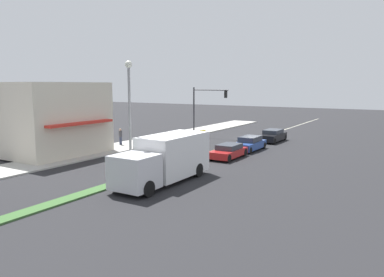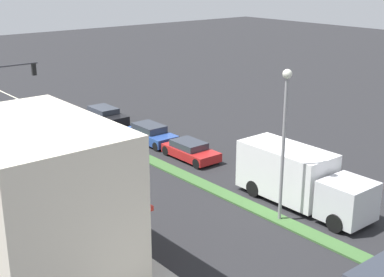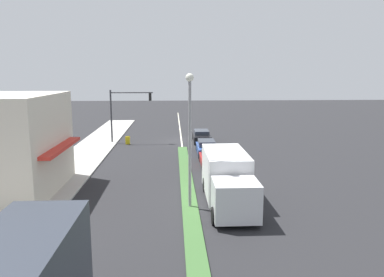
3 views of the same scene
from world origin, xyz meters
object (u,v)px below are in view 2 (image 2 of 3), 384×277
object	(u,v)px
pedestrian	(8,191)
delivery_truck	(299,178)
suv_black	(105,116)
coupe_blue	(151,134)
street_lamp	(284,127)
hatchback_red	(190,151)
warning_aframe_sign	(12,141)

from	to	relation	value
pedestrian	delivery_truck	xyz separation A→B (m)	(-11.88, 9.03, 0.50)
suv_black	coupe_blue	xyz separation A→B (m)	(0.00, 6.32, -0.01)
street_lamp	delivery_truck	xyz separation A→B (m)	(-2.20, -0.71, -3.31)
suv_black	street_lamp	bearing A→B (deg)	83.85
pedestrian	hatchback_red	bearing A→B (deg)	179.40
delivery_truck	suv_black	distance (m)	19.71
pedestrian	street_lamp	bearing A→B (deg)	134.82
hatchback_red	coupe_blue	bearing A→B (deg)	-90.00
warning_aframe_sign	coupe_blue	bearing A→B (deg)	146.61
warning_aframe_sign	hatchback_red	xyz separation A→B (m)	(-7.96, 9.70, 0.14)
hatchback_red	warning_aframe_sign	bearing A→B (deg)	-50.64
suv_black	hatchback_red	distance (m)	10.78
warning_aframe_sign	suv_black	size ratio (longest dim) A/B	0.19
delivery_truck	suv_black	world-z (taller)	delivery_truck
delivery_truck	suv_black	bearing A→B (deg)	-90.00
pedestrian	warning_aframe_sign	bearing A→B (deg)	-112.27
hatchback_red	suv_black	bearing A→B (deg)	-90.00
suv_black	coupe_blue	size ratio (longest dim) A/B	1.03
pedestrian	coupe_blue	world-z (taller)	pedestrian
street_lamp	pedestrian	distance (m)	14.26
pedestrian	suv_black	xyz separation A→B (m)	(-11.88, -10.66, -0.35)
warning_aframe_sign	street_lamp	bearing A→B (deg)	106.60
warning_aframe_sign	coupe_blue	xyz separation A→B (m)	(-7.96, 5.25, 0.19)
delivery_truck	street_lamp	bearing A→B (deg)	17.90
pedestrian	coupe_blue	xyz separation A→B (m)	(-11.88, -4.33, -0.35)
pedestrian	coupe_blue	size ratio (longest dim) A/B	0.38
street_lamp	suv_black	world-z (taller)	street_lamp
warning_aframe_sign	suv_black	bearing A→B (deg)	-172.30
street_lamp	warning_aframe_sign	bearing A→B (deg)	-73.40
street_lamp	coupe_blue	distance (m)	14.84
warning_aframe_sign	hatchback_red	bearing A→B (deg)	129.36
coupe_blue	street_lamp	bearing A→B (deg)	81.12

